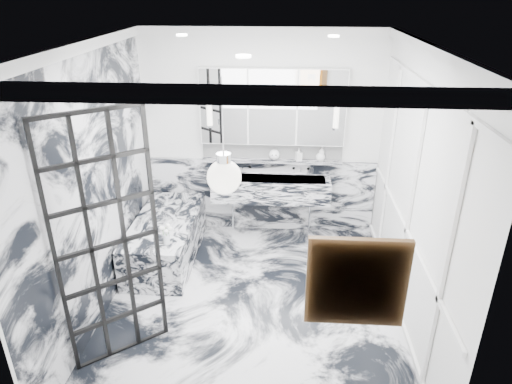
# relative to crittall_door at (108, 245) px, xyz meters

# --- Properties ---
(floor) EXTENTS (3.60, 3.60, 0.00)m
(floor) POSITION_rel_crittall_door_xyz_m (1.19, 0.78, -1.19)
(floor) COLOR silver
(floor) RESTS_ON ground
(ceiling) EXTENTS (3.60, 3.60, 0.00)m
(ceiling) POSITION_rel_crittall_door_xyz_m (1.19, 0.78, 1.61)
(ceiling) COLOR white
(ceiling) RESTS_ON wall_back
(wall_back) EXTENTS (3.60, 0.00, 3.60)m
(wall_back) POSITION_rel_crittall_door_xyz_m (1.19, 2.58, 0.21)
(wall_back) COLOR white
(wall_back) RESTS_ON floor
(wall_front) EXTENTS (3.60, 0.00, 3.60)m
(wall_front) POSITION_rel_crittall_door_xyz_m (1.19, -1.02, 0.21)
(wall_front) COLOR white
(wall_front) RESTS_ON floor
(wall_left) EXTENTS (0.00, 3.60, 3.60)m
(wall_left) POSITION_rel_crittall_door_xyz_m (-0.41, 0.78, 0.21)
(wall_left) COLOR white
(wall_left) RESTS_ON floor
(wall_right) EXTENTS (0.00, 3.60, 3.60)m
(wall_right) POSITION_rel_crittall_door_xyz_m (2.79, 0.78, 0.21)
(wall_right) COLOR white
(wall_right) RESTS_ON floor
(marble_clad_back) EXTENTS (3.18, 0.05, 1.05)m
(marble_clad_back) POSITION_rel_crittall_door_xyz_m (1.19, 2.55, -0.67)
(marble_clad_back) COLOR silver
(marble_clad_back) RESTS_ON floor
(marble_clad_left) EXTENTS (0.02, 3.56, 2.68)m
(marble_clad_left) POSITION_rel_crittall_door_xyz_m (-0.39, 0.78, 0.15)
(marble_clad_left) COLOR silver
(marble_clad_left) RESTS_ON floor
(panel_molding) EXTENTS (0.03, 3.40, 2.30)m
(panel_molding) POSITION_rel_crittall_door_xyz_m (2.77, 0.78, 0.11)
(panel_molding) COLOR white
(panel_molding) RESTS_ON floor
(soap_bottle_a) EXTENTS (0.11, 0.11, 0.21)m
(soap_bottle_a) POSITION_rel_crittall_door_xyz_m (2.01, 2.49, 0.00)
(soap_bottle_a) COLOR #8C5919
(soap_bottle_a) RESTS_ON ledge
(soap_bottle_b) EXTENTS (0.10, 0.10, 0.18)m
(soap_bottle_b) POSITION_rel_crittall_door_xyz_m (1.71, 2.49, -0.01)
(soap_bottle_b) COLOR #4C4C51
(soap_bottle_b) RESTS_ON ledge
(soap_bottle_c) EXTENTS (0.14, 0.14, 0.16)m
(soap_bottle_c) POSITION_rel_crittall_door_xyz_m (2.00, 2.49, -0.02)
(soap_bottle_c) COLOR silver
(soap_bottle_c) RESTS_ON ledge
(face_pot) EXTENTS (0.15, 0.15, 0.15)m
(face_pot) POSITION_rel_crittall_door_xyz_m (1.38, 2.49, -0.03)
(face_pot) COLOR white
(face_pot) RESTS_ON ledge
(amber_bottle) EXTENTS (0.04, 0.04, 0.10)m
(amber_bottle) POSITION_rel_crittall_door_xyz_m (1.71, 2.49, -0.05)
(amber_bottle) COLOR #8C5919
(amber_bottle) RESTS_ON ledge
(flower_vase) EXTENTS (0.07, 0.07, 0.12)m
(flower_vase) POSITION_rel_crittall_door_xyz_m (0.19, 1.10, -0.58)
(flower_vase) COLOR silver
(flower_vase) RESTS_ON bathtub
(crittall_door) EXTENTS (0.72, 0.57, 2.39)m
(crittall_door) POSITION_rel_crittall_door_xyz_m (0.00, 0.00, 0.00)
(crittall_door) COLOR black
(crittall_door) RESTS_ON floor
(artwork) EXTENTS (0.52, 0.05, 0.52)m
(artwork) POSITION_rel_crittall_door_xyz_m (1.99, -0.98, 0.41)
(artwork) COLOR #C46A14
(artwork) RESTS_ON wall_front
(pendant_light) EXTENTS (0.24, 0.24, 0.24)m
(pendant_light) POSITION_rel_crittall_door_xyz_m (1.12, -0.49, 0.88)
(pendant_light) COLOR white
(pendant_light) RESTS_ON ceiling
(trough_sink) EXTENTS (1.60, 0.45, 0.30)m
(trough_sink) POSITION_rel_crittall_door_xyz_m (1.34, 2.33, -0.46)
(trough_sink) COLOR silver
(trough_sink) RESTS_ON wall_back
(ledge) EXTENTS (1.90, 0.14, 0.04)m
(ledge) POSITION_rel_crittall_door_xyz_m (1.34, 2.50, -0.12)
(ledge) COLOR silver
(ledge) RESTS_ON wall_back
(subway_tile) EXTENTS (1.90, 0.03, 0.23)m
(subway_tile) POSITION_rel_crittall_door_xyz_m (1.34, 2.56, 0.01)
(subway_tile) COLOR white
(subway_tile) RESTS_ON wall_back
(mirror_cabinet) EXTENTS (1.90, 0.16, 1.00)m
(mirror_cabinet) POSITION_rel_crittall_door_xyz_m (1.34, 2.50, 0.63)
(mirror_cabinet) COLOR white
(mirror_cabinet) RESTS_ON wall_back
(sconce_left) EXTENTS (0.07, 0.07, 0.40)m
(sconce_left) POSITION_rel_crittall_door_xyz_m (0.52, 2.41, 0.59)
(sconce_left) COLOR white
(sconce_left) RESTS_ON mirror_cabinet
(sconce_right) EXTENTS (0.07, 0.07, 0.40)m
(sconce_right) POSITION_rel_crittall_door_xyz_m (2.16, 2.41, 0.59)
(sconce_right) COLOR white
(sconce_right) RESTS_ON mirror_cabinet
(bathtub) EXTENTS (0.75, 1.65, 0.55)m
(bathtub) POSITION_rel_crittall_door_xyz_m (0.02, 1.67, -0.92)
(bathtub) COLOR silver
(bathtub) RESTS_ON floor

